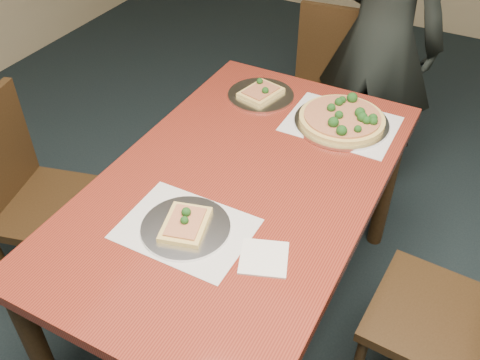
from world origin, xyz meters
The scene contains 11 objects.
dining_table centered at (-0.43, 0.71, 0.66)m, with size 0.90×1.50×0.75m.
chair_far centered at (-0.49, 1.82, 0.52)m, with size 0.46×0.46×0.91m.
chair_left centered at (-1.26, 0.49, 0.52)m, with size 0.51×0.51×0.91m.
chair_right centered at (0.39, 0.70, 0.52)m, with size 0.44×0.44×0.91m.
diner centered at (-0.29, 1.86, 0.82)m, with size 0.60×0.39×1.64m, color black.
placemat_main centered at (-0.23, 1.20, 0.75)m, with size 0.42×0.32×0.00m, color white.
placemat_near centered at (-0.47, 0.42, 0.75)m, with size 0.40×0.30×0.00m, color white.
pizza_pan centered at (-0.23, 1.20, 0.77)m, with size 0.37×0.37×0.08m.
slice_plate_near centered at (-0.47, 0.42, 0.76)m, with size 0.28×0.28×0.06m.
slice_plate_far centered at (-0.61, 1.24, 0.76)m, with size 0.28×0.28×0.06m.
napkin centered at (-0.20, 0.43, 0.75)m, with size 0.14×0.14×0.01m, color white.
Camera 1 is at (0.23, -0.54, 1.94)m, focal length 40.00 mm.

